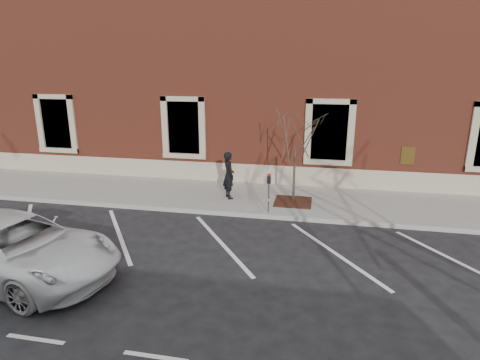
% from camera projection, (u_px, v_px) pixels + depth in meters
% --- Properties ---
extents(ground, '(120.00, 120.00, 0.00)m').
position_uv_depth(ground, '(237.00, 216.00, 13.67)').
color(ground, '#28282B').
rests_on(ground, ground).
extents(sidewalk_near, '(40.00, 3.50, 0.15)m').
position_uv_depth(sidewalk_near, '(246.00, 198.00, 15.30)').
color(sidewalk_near, '#A1A098').
rests_on(sidewalk_near, ground).
extents(curb_near, '(40.00, 0.12, 0.15)m').
position_uv_depth(curb_near, '(236.00, 214.00, 13.60)').
color(curb_near, '#9E9E99').
rests_on(curb_near, ground).
extents(parking_stripes, '(28.00, 4.40, 0.01)m').
position_uv_depth(parking_stripes, '(221.00, 243.00, 11.60)').
color(parking_stripes, silver).
rests_on(parking_stripes, ground).
extents(building_civic, '(40.00, 8.62, 8.00)m').
position_uv_depth(building_civic, '(268.00, 85.00, 19.85)').
color(building_civic, brown).
rests_on(building_civic, ground).
extents(man, '(0.69, 0.77, 1.76)m').
position_uv_depth(man, '(229.00, 175.00, 14.80)').
color(man, black).
rests_on(man, sidewalk_near).
extents(parking_meter, '(0.12, 0.09, 1.36)m').
position_uv_depth(parking_meter, '(269.00, 186.00, 13.27)').
color(parking_meter, '#595B60').
rests_on(parking_meter, sidewalk_near).
extents(tree_grate, '(1.32, 1.32, 0.03)m').
position_uv_depth(tree_grate, '(293.00, 202.00, 14.55)').
color(tree_grate, '#3F1B14').
rests_on(tree_grate, sidewalk_near).
extents(sapling, '(2.18, 2.18, 3.64)m').
position_uv_depth(sapling, '(296.00, 133.00, 13.85)').
color(sapling, '#4C3C2E').
rests_on(sapling, sidewalk_near).
extents(white_truck, '(5.68, 3.42, 1.48)m').
position_uv_depth(white_truck, '(14.00, 248.00, 9.62)').
color(white_truck, silver).
rests_on(white_truck, ground).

